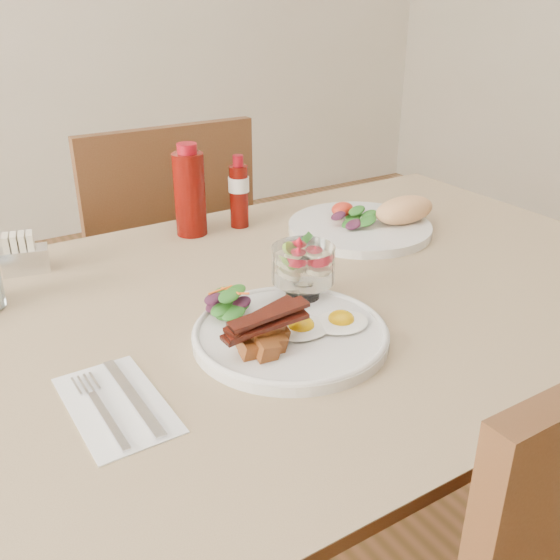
{
  "coord_description": "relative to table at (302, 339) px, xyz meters",
  "views": [
    {
      "loc": [
        -0.52,
        -0.76,
        1.21
      ],
      "look_at": [
        -0.08,
        -0.06,
        0.82
      ],
      "focal_mm": 40.0,
      "sensor_mm": 36.0,
      "label": 1
    }
  ],
  "objects": [
    {
      "name": "table",
      "position": [
        0.0,
        0.0,
        0.0
      ],
      "size": [
        1.33,
        0.88,
        0.75
      ],
      "color": "brown",
      "rests_on": "ground"
    },
    {
      "name": "chair_far",
      "position": [
        0.0,
        0.66,
        -0.14
      ],
      "size": [
        0.42,
        0.42,
        0.93
      ],
      "color": "brown",
      "rests_on": "ground"
    },
    {
      "name": "main_plate",
      "position": [
        -0.1,
        -0.12,
        0.1
      ],
      "size": [
        0.28,
        0.28,
        0.02
      ],
      "primitive_type": "cylinder",
      "color": "silver",
      "rests_on": "table"
    },
    {
      "name": "fried_eggs",
      "position": [
        -0.06,
        -0.13,
        0.11
      ],
      "size": [
        0.16,
        0.11,
        0.02
      ],
      "rotation": [
        0.0,
        0.0,
        0.37
      ],
      "color": "white",
      "rests_on": "main_plate"
    },
    {
      "name": "bacon_potato_pile",
      "position": [
        -0.16,
        -0.14,
        0.13
      ],
      "size": [
        0.12,
        0.07,
        0.05
      ],
      "rotation": [
        0.0,
        0.0,
        -0.4
      ],
      "color": "brown",
      "rests_on": "main_plate"
    },
    {
      "name": "side_salad",
      "position": [
        -0.15,
        -0.03,
        0.12
      ],
      "size": [
        0.08,
        0.08,
        0.04
      ],
      "rotation": [
        0.0,
        0.0,
        -0.35
      ],
      "color": "#174913",
      "rests_on": "main_plate"
    },
    {
      "name": "fruit_cup",
      "position": [
        -0.03,
        -0.04,
        0.16
      ],
      "size": [
        0.1,
        0.1,
        0.1
      ],
      "rotation": [
        0.0,
        0.0,
        0.15
      ],
      "color": "white",
      "rests_on": "main_plate"
    },
    {
      "name": "second_plate",
      "position": [
        0.28,
        0.16,
        0.11
      ],
      "size": [
        0.3,
        0.29,
        0.07
      ],
      "rotation": [
        0.0,
        0.0,
        0.03
      ],
      "color": "silver",
      "rests_on": "table"
    },
    {
      "name": "ketchup_bottle",
      "position": [
        -0.04,
        0.35,
        0.18
      ],
      "size": [
        0.07,
        0.07,
        0.19
      ],
      "rotation": [
        0.0,
        0.0,
        0.07
      ],
      "color": "#590905",
      "rests_on": "table"
    },
    {
      "name": "hot_sauce_bottle",
      "position": [
        0.06,
        0.33,
        0.16
      ],
      "size": [
        0.04,
        0.04,
        0.15
      ],
      "rotation": [
        0.0,
        0.0,
        0.03
      ],
      "color": "#590905",
      "rests_on": "table"
    },
    {
      "name": "sugar_caddy",
      "position": [
        -0.37,
        0.33,
        0.12
      ],
      "size": [
        0.09,
        0.06,
        0.07
      ],
      "rotation": [
        0.0,
        0.0,
        -0.22
      ],
      "color": "silver",
      "rests_on": "table"
    },
    {
      "name": "napkin_cutlery",
      "position": [
        -0.36,
        -0.14,
        0.09
      ],
      "size": [
        0.11,
        0.19,
        0.01
      ],
      "rotation": [
        0.0,
        0.0,
        0.01
      ],
      "color": "white",
      "rests_on": "table"
    }
  ]
}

